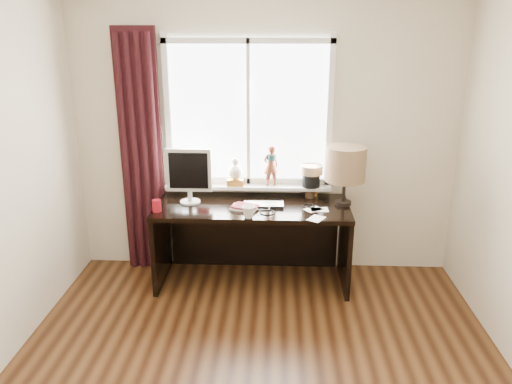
{
  "coord_description": "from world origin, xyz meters",
  "views": [
    {
      "loc": [
        0.11,
        -2.47,
        2.25
      ],
      "look_at": [
        -0.05,
        1.25,
        1.0
      ],
      "focal_mm": 35.0,
      "sensor_mm": 36.0,
      "label": 1
    }
  ],
  "objects_px": {
    "laptop": "(264,205)",
    "red_cup": "(157,206)",
    "mug": "(248,212)",
    "desk": "(253,227)",
    "table_lamp": "(345,165)",
    "monitor": "(189,173)"
  },
  "relations": [
    {
      "from": "red_cup",
      "to": "mug",
      "type": "bearing_deg",
      "value": -8.27
    },
    {
      "from": "mug",
      "to": "red_cup",
      "type": "relative_size",
      "value": 1.06
    },
    {
      "from": "monitor",
      "to": "table_lamp",
      "type": "height_order",
      "value": "table_lamp"
    },
    {
      "from": "mug",
      "to": "desk",
      "type": "distance_m",
      "value": 0.5
    },
    {
      "from": "laptop",
      "to": "desk",
      "type": "xyz_separation_m",
      "value": [
        -0.1,
        0.12,
        -0.26
      ]
    },
    {
      "from": "desk",
      "to": "monitor",
      "type": "distance_m",
      "value": 0.76
    },
    {
      "from": "red_cup",
      "to": "monitor",
      "type": "height_order",
      "value": "monitor"
    },
    {
      "from": "red_cup",
      "to": "desk",
      "type": "xyz_separation_m",
      "value": [
        0.8,
        0.28,
        -0.29
      ]
    },
    {
      "from": "laptop",
      "to": "red_cup",
      "type": "height_order",
      "value": "red_cup"
    },
    {
      "from": "laptop",
      "to": "monitor",
      "type": "bearing_deg",
      "value": 174.16
    },
    {
      "from": "mug",
      "to": "table_lamp",
      "type": "relative_size",
      "value": 0.21
    },
    {
      "from": "desk",
      "to": "red_cup",
      "type": "bearing_deg",
      "value": -160.54
    },
    {
      "from": "monitor",
      "to": "table_lamp",
      "type": "xyz_separation_m",
      "value": [
        1.36,
        0.01,
        0.09
      ]
    },
    {
      "from": "red_cup",
      "to": "monitor",
      "type": "relative_size",
      "value": 0.21
    },
    {
      "from": "mug",
      "to": "red_cup",
      "type": "bearing_deg",
      "value": 171.73
    },
    {
      "from": "laptop",
      "to": "desk",
      "type": "bearing_deg",
      "value": 131.34
    },
    {
      "from": "table_lamp",
      "to": "desk",
      "type": "bearing_deg",
      "value": 177.14
    },
    {
      "from": "desk",
      "to": "table_lamp",
      "type": "bearing_deg",
      "value": -2.86
    },
    {
      "from": "mug",
      "to": "desk",
      "type": "bearing_deg",
      "value": 87.75
    },
    {
      "from": "laptop",
      "to": "mug",
      "type": "xyz_separation_m",
      "value": [
        -0.12,
        -0.28,
        0.04
      ]
    },
    {
      "from": "laptop",
      "to": "table_lamp",
      "type": "height_order",
      "value": "table_lamp"
    },
    {
      "from": "mug",
      "to": "monitor",
      "type": "relative_size",
      "value": 0.22
    }
  ]
}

